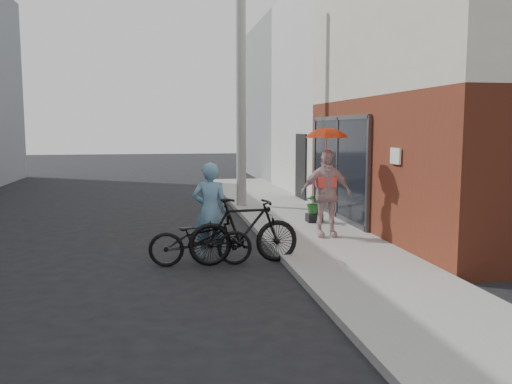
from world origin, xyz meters
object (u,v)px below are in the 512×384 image
object	(u,v)px
utility_pole	(241,86)
planter	(314,218)
officer	(210,211)
bike_right	(244,231)
kimono_woman	(326,193)
bike_left	(201,239)

from	to	relation	value
utility_pole	planter	bearing A→B (deg)	-66.86
officer	bike_right	world-z (taller)	officer
kimono_woman	planter	bearing A→B (deg)	85.61
utility_pole	bike_left	size ratio (longest dim) A/B	3.98
officer	kimono_woman	world-z (taller)	kimono_woman
bike_right	planter	xyz separation A→B (m)	(2.17, 3.20, -0.36)
bike_right	planter	distance (m)	3.89
utility_pole	officer	bearing A→B (deg)	-103.76
kimono_woman	bike_left	bearing A→B (deg)	-146.93
bike_left	planter	xyz separation A→B (m)	(2.92, 3.18, -0.25)
bike_right	planter	bearing A→B (deg)	-38.90
bike_left	bike_right	bearing A→B (deg)	-88.80
bike_left	planter	bearing A→B (deg)	-39.95
bike_left	bike_right	size ratio (longest dim) A/B	0.91
utility_pole	officer	distance (m)	6.49
officer	planter	world-z (taller)	officer
utility_pole	planter	xyz separation A→B (m)	(1.30, -3.04, -3.29)
officer	kimono_woman	size ratio (longest dim) A/B	0.98
utility_pole	bike_right	xyz separation A→B (m)	(-0.87, -6.24, -2.92)
officer	planter	distance (m)	3.89
bike_left	kimono_woman	size ratio (longest dim) A/B	0.99
planter	bike_left	bearing A→B (deg)	-132.53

